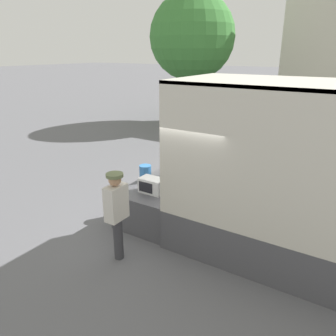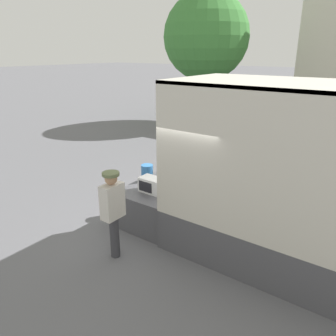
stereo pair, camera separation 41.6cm
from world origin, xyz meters
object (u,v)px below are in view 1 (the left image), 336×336
(worker_person, at_px, (116,208))
(street_tree, at_px, (192,37))
(orange_bucket, at_px, (145,173))
(microwave, at_px, (152,185))
(portable_generator, at_px, (176,171))

(worker_person, distance_m, street_tree, 13.49)
(street_tree, bearing_deg, orange_bucket, -66.93)
(orange_bucket, distance_m, street_tree, 11.61)
(orange_bucket, relative_size, worker_person, 0.22)
(orange_bucket, relative_size, street_tree, 0.06)
(orange_bucket, xyz_separation_m, worker_person, (0.70, -1.85, 0.05))
(microwave, bearing_deg, orange_bucket, 137.92)
(portable_generator, relative_size, worker_person, 0.33)
(portable_generator, distance_m, worker_person, 2.35)
(microwave, bearing_deg, portable_generator, 89.56)
(orange_bucket, height_order, worker_person, worker_person)
(portable_generator, relative_size, orange_bucket, 1.48)
(portable_generator, xyz_separation_m, orange_bucket, (-0.54, -0.50, -0.00))
(orange_bucket, bearing_deg, microwave, -42.08)
(worker_person, bearing_deg, street_tree, 112.70)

